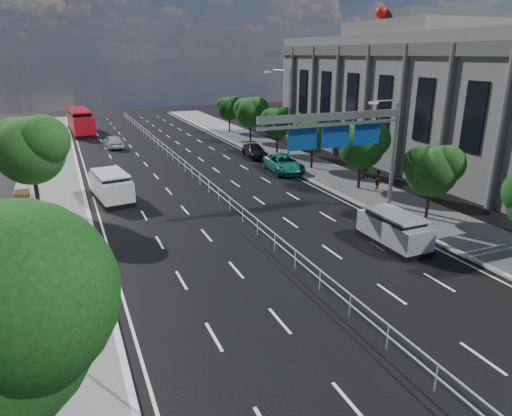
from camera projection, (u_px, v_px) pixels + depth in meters
ground at (338, 307)px, 19.53m from camera, size 160.00×160.00×0.00m
sidewalk_near at (46, 376)px, 15.23m from camera, size 5.00×140.00×0.14m
kerb_near at (122, 357)px, 16.16m from camera, size 0.25×140.00×0.15m
kerb_far at (491, 268)px, 22.85m from camera, size 0.25×140.00×0.15m
median_fence at (194, 174)px, 38.96m from camera, size 0.05×85.00×1.02m
toilet_sign at (51, 297)px, 14.51m from camera, size 1.62×0.18×4.34m
overhead_gantry at (347, 131)px, 28.99m from camera, size 10.24×0.38×7.45m
streetlight_far at (287, 108)px, 44.40m from camera, size 2.78×2.40×9.00m
civic_hall at (423, 96)px, 45.49m from camera, size 14.40×36.00×14.35m
near_tree_back at (31, 147)px, 29.26m from camera, size 4.84×4.51×6.69m
far_tree_c at (433, 168)px, 28.69m from camera, size 3.52×3.28×4.94m
far_tree_d at (362, 144)px, 35.13m from camera, size 3.85×3.59×5.34m
far_tree_e at (313, 131)px, 41.71m from camera, size 3.63×3.38×5.13m
far_tree_f at (278, 121)px, 48.26m from camera, size 3.52×3.28×5.02m
far_tree_g at (251, 111)px, 54.71m from camera, size 3.96×3.69×5.45m
far_tree_h at (229, 107)px, 61.35m from camera, size 3.41×3.18×4.91m
white_minivan at (111, 187)px, 33.33m from camera, size 2.77×5.20×2.15m
red_bus at (80, 121)px, 61.43m from camera, size 3.17×10.91×3.22m
near_car_silver at (113, 142)px, 52.16m from camera, size 2.15×4.46×1.47m
near_car_dark at (87, 128)px, 61.40m from camera, size 2.04×4.72×1.51m
silver_minivan at (394, 230)px, 25.57m from camera, size 1.94×4.51×1.87m
parked_car_teal at (284, 164)px, 41.53m from camera, size 3.05×5.73×1.53m
parked_car_dark at (255, 151)px, 47.52m from camera, size 2.34×4.73×1.32m
pedestrian_a at (377, 180)px, 35.60m from camera, size 0.66×0.61×1.52m
pedestrian_b at (364, 169)px, 38.88m from camera, size 0.88×0.72×1.67m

